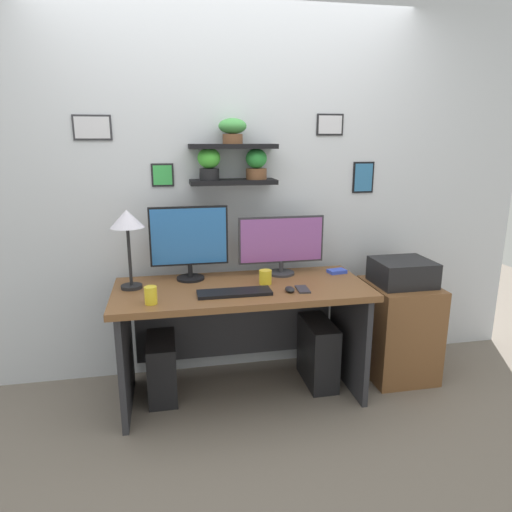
{
  "coord_description": "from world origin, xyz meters",
  "views": [
    {
      "loc": [
        -0.44,
        -2.67,
        1.64
      ],
      "look_at": [
        0.1,
        0.05,
        0.93
      ],
      "focal_mm": 31.96,
      "sensor_mm": 36.0,
      "label": 1
    }
  ],
  "objects_px": {
    "computer_tower_left": "(162,367)",
    "pen_cup": "(151,295)",
    "keyboard": "(234,293)",
    "monitor_left": "(189,240)",
    "coffee_mug": "(265,277)",
    "computer_mouse": "(290,289)",
    "cell_phone": "(303,289)",
    "monitor_right": "(281,243)",
    "printer": "(402,272)",
    "desk_lamp": "(127,225)",
    "scissors_tray": "(337,271)",
    "desk": "(241,315)",
    "drawer_cabinet": "(398,329)",
    "computer_tower_right": "(318,352)"
  },
  "relations": [
    {
      "from": "pen_cup",
      "to": "computer_mouse",
      "type": "bearing_deg",
      "value": 3.58
    },
    {
      "from": "monitor_left",
      "to": "keyboard",
      "type": "height_order",
      "value": "monitor_left"
    },
    {
      "from": "monitor_left",
      "to": "scissors_tray",
      "type": "distance_m",
      "value": 1.03
    },
    {
      "from": "cell_phone",
      "to": "coffee_mug",
      "type": "relative_size",
      "value": 1.56
    },
    {
      "from": "printer",
      "to": "computer_tower_right",
      "type": "height_order",
      "value": "printer"
    },
    {
      "from": "computer_tower_left",
      "to": "pen_cup",
      "type": "bearing_deg",
      "value": -95.84
    },
    {
      "from": "monitor_left",
      "to": "printer",
      "type": "relative_size",
      "value": 1.32
    },
    {
      "from": "monitor_left",
      "to": "printer",
      "type": "xyz_separation_m",
      "value": [
        1.43,
        -0.15,
        -0.25
      ]
    },
    {
      "from": "cell_phone",
      "to": "scissors_tray",
      "type": "height_order",
      "value": "scissors_tray"
    },
    {
      "from": "monitor_left",
      "to": "coffee_mug",
      "type": "distance_m",
      "value": 0.55
    },
    {
      "from": "cell_phone",
      "to": "computer_tower_left",
      "type": "xyz_separation_m",
      "value": [
        -0.87,
        0.24,
        -0.56
      ]
    },
    {
      "from": "keyboard",
      "to": "drawer_cabinet",
      "type": "bearing_deg",
      "value": 9.71
    },
    {
      "from": "desk_lamp",
      "to": "cell_phone",
      "type": "bearing_deg",
      "value": -13.17
    },
    {
      "from": "keyboard",
      "to": "cell_phone",
      "type": "bearing_deg",
      "value": -0.61
    },
    {
      "from": "scissors_tray",
      "to": "printer",
      "type": "bearing_deg",
      "value": -12.72
    },
    {
      "from": "coffee_mug",
      "to": "monitor_left",
      "type": "bearing_deg",
      "value": 156.93
    },
    {
      "from": "computer_mouse",
      "to": "computer_tower_left",
      "type": "relative_size",
      "value": 0.22
    },
    {
      "from": "monitor_right",
      "to": "scissors_tray",
      "type": "bearing_deg",
      "value": -7.97
    },
    {
      "from": "coffee_mug",
      "to": "scissors_tray",
      "type": "relative_size",
      "value": 0.75
    },
    {
      "from": "scissors_tray",
      "to": "keyboard",
      "type": "bearing_deg",
      "value": -158.19
    },
    {
      "from": "keyboard",
      "to": "monitor_right",
      "type": "bearing_deg",
      "value": 43.64
    },
    {
      "from": "monitor_right",
      "to": "drawer_cabinet",
      "type": "bearing_deg",
      "value": -10.52
    },
    {
      "from": "pen_cup",
      "to": "keyboard",
      "type": "bearing_deg",
      "value": 8.31
    },
    {
      "from": "desk",
      "to": "computer_tower_left",
      "type": "bearing_deg",
      "value": 175.42
    },
    {
      "from": "cell_phone",
      "to": "pen_cup",
      "type": "bearing_deg",
      "value": -172.34
    },
    {
      "from": "pen_cup",
      "to": "computer_tower_right",
      "type": "xyz_separation_m",
      "value": [
        1.08,
        0.26,
        -0.58
      ]
    },
    {
      "from": "coffee_mug",
      "to": "printer",
      "type": "xyz_separation_m",
      "value": [
        0.97,
        0.04,
        -0.04
      ]
    },
    {
      "from": "desk_lamp",
      "to": "printer",
      "type": "bearing_deg",
      "value": -0.99
    },
    {
      "from": "desk",
      "to": "scissors_tray",
      "type": "bearing_deg",
      "value": 9.05
    },
    {
      "from": "monitor_right",
      "to": "coffee_mug",
      "type": "xyz_separation_m",
      "value": [
        -0.15,
        -0.2,
        -0.17
      ]
    },
    {
      "from": "desk_lamp",
      "to": "scissors_tray",
      "type": "bearing_deg",
      "value": 2.84
    },
    {
      "from": "desk",
      "to": "computer_mouse",
      "type": "xyz_separation_m",
      "value": [
        0.27,
        -0.21,
        0.23
      ]
    },
    {
      "from": "desk",
      "to": "pen_cup",
      "type": "bearing_deg",
      "value": -154.33
    },
    {
      "from": "monitor_right",
      "to": "printer",
      "type": "relative_size",
      "value": 1.53
    },
    {
      "from": "printer",
      "to": "computer_tower_right",
      "type": "distance_m",
      "value": 0.8
    },
    {
      "from": "desk",
      "to": "cell_phone",
      "type": "height_order",
      "value": "cell_phone"
    },
    {
      "from": "drawer_cabinet",
      "to": "printer",
      "type": "xyz_separation_m",
      "value": [
        0.0,
        -0.0,
        0.42
      ]
    },
    {
      "from": "keyboard",
      "to": "computer_tower_right",
      "type": "xyz_separation_m",
      "value": [
        0.6,
        0.19,
        -0.54
      ]
    },
    {
      "from": "computer_mouse",
      "to": "drawer_cabinet",
      "type": "bearing_deg",
      "value": 14.58
    },
    {
      "from": "computer_mouse",
      "to": "desk_lamp",
      "type": "relative_size",
      "value": 0.18
    },
    {
      "from": "desk",
      "to": "computer_tower_left",
      "type": "xyz_separation_m",
      "value": [
        -0.52,
        0.04,
        -0.34
      ]
    },
    {
      "from": "computer_mouse",
      "to": "cell_phone",
      "type": "distance_m",
      "value": 0.09
    },
    {
      "from": "monitor_right",
      "to": "drawer_cabinet",
      "type": "distance_m",
      "value": 1.04
    },
    {
      "from": "coffee_mug",
      "to": "pen_cup",
      "type": "relative_size",
      "value": 0.9
    },
    {
      "from": "coffee_mug",
      "to": "printer",
      "type": "height_order",
      "value": "printer"
    },
    {
      "from": "monitor_right",
      "to": "scissors_tray",
      "type": "relative_size",
      "value": 4.83
    },
    {
      "from": "desk_lamp",
      "to": "pen_cup",
      "type": "xyz_separation_m",
      "value": [
        0.13,
        -0.31,
        -0.35
      ]
    },
    {
      "from": "printer",
      "to": "monitor_right",
      "type": "bearing_deg",
      "value": 169.48
    },
    {
      "from": "printer",
      "to": "computer_tower_left",
      "type": "height_order",
      "value": "printer"
    },
    {
      "from": "desk_lamp",
      "to": "computer_tower_left",
      "type": "relative_size",
      "value": 1.22
    }
  ]
}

